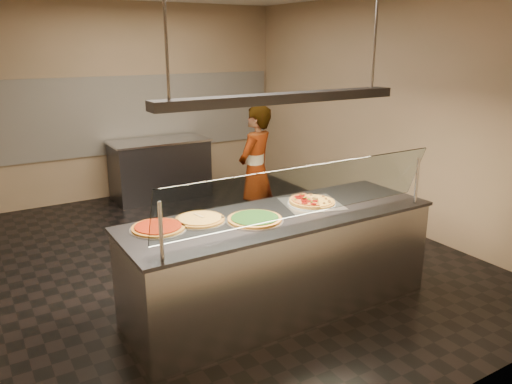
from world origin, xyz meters
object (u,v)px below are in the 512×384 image
pizza_tomato (158,227)px  heat_lamp_housing (283,98)px  sneeze_guard (305,192)px  pizza_cheese (200,219)px  serving_counter (280,262)px  pizza_spatula (205,216)px  pizza_spinach (255,219)px  half_pizza_pepperoni (303,202)px  half_pizza_sausage (321,199)px  worker (256,171)px  perforated_tray (311,203)px  prep_table (160,169)px

pizza_tomato → heat_lamp_housing: size_ratio=0.20×
sneeze_guard → pizza_cheese: sneeze_guard is taller
serving_counter → pizza_spatula: size_ratio=12.58×
pizza_tomato → heat_lamp_housing: (1.07, -0.21, 1.01)m
pizza_spinach → pizza_spatula: bearing=144.6°
half_pizza_pepperoni → pizza_spinach: (-0.60, -0.12, -0.02)m
half_pizza_pepperoni → pizza_tomato: (-1.38, 0.12, -0.02)m
sneeze_guard → half_pizza_sausage: sneeze_guard is taller
worker → pizza_cheese: bearing=16.7°
sneeze_guard → perforated_tray: size_ratio=4.11×
half_pizza_sausage → pizza_tomato: bearing=175.6°
prep_table → pizza_tomato: bearing=-110.6°
worker → heat_lamp_housing: bearing=35.9°
half_pizza_pepperoni → worker: (0.51, 1.70, -0.14)m
half_pizza_pepperoni → pizza_spinach: bearing=-168.7°
pizza_spinach → prep_table: pizza_spinach is taller
pizza_tomato → heat_lamp_housing: 1.48m
serving_counter → perforated_tray: size_ratio=4.49×
half_pizza_pepperoni → pizza_tomato: bearing=175.1°
serving_counter → pizza_spinach: (-0.29, -0.03, 0.48)m
heat_lamp_housing → pizza_cheese: bearing=162.5°
half_pizza_sausage → pizza_spatula: size_ratio=2.07×
pizza_cheese → prep_table: bearing=74.6°
pizza_tomato → prep_table: pizza_tomato is taller
perforated_tray → prep_table: (-0.09, 3.81, -0.47)m
half_pizza_pepperoni → pizza_spatula: 0.95m
perforated_tray → pizza_cheese: 1.11m
serving_counter → perforated_tray: bearing=12.7°
serving_counter → half_pizza_sausage: 0.72m
prep_table → heat_lamp_housing: bearing=-94.7°
sneeze_guard → heat_lamp_housing: heat_lamp_housing is taller
pizza_spinach → worker: bearing=58.5°
half_pizza_pepperoni → half_pizza_sausage: (0.21, -0.00, -0.01)m
half_pizza_sausage → pizza_tomato: (-1.58, 0.12, -0.01)m
perforated_tray → half_pizza_sausage: (0.11, -0.00, 0.02)m
sneeze_guard → half_pizza_pepperoni: size_ratio=5.58×
pizza_cheese → pizza_spinach: bearing=-31.2°
pizza_spinach → heat_lamp_housing: 1.04m
pizza_cheese → half_pizza_pepperoni: bearing=-7.1°
pizza_cheese → worker: (1.51, 1.58, -0.12)m
pizza_spatula → prep_table: 3.83m
sneeze_guard → pizza_spatula: size_ratio=11.52×
pizza_spinach → sneeze_guard: bearing=-47.7°
prep_table → heat_lamp_housing: (-0.32, -3.90, 1.48)m
pizza_spatula → worker: bearing=47.1°
serving_counter → heat_lamp_housing: bearing=0.0°
serving_counter → half_pizza_sausage: size_ratio=6.09×
worker → heat_lamp_housing: size_ratio=0.72×
half_pizza_pepperoni → heat_lamp_housing: heat_lamp_housing is taller
serving_counter → worker: 2.01m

